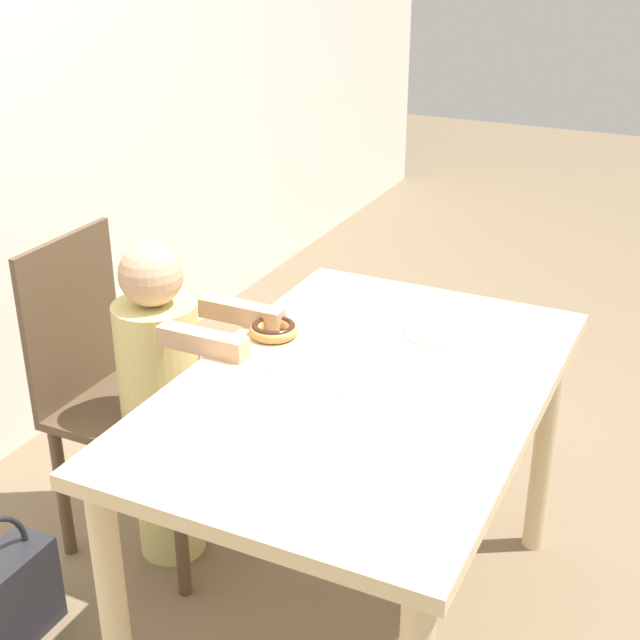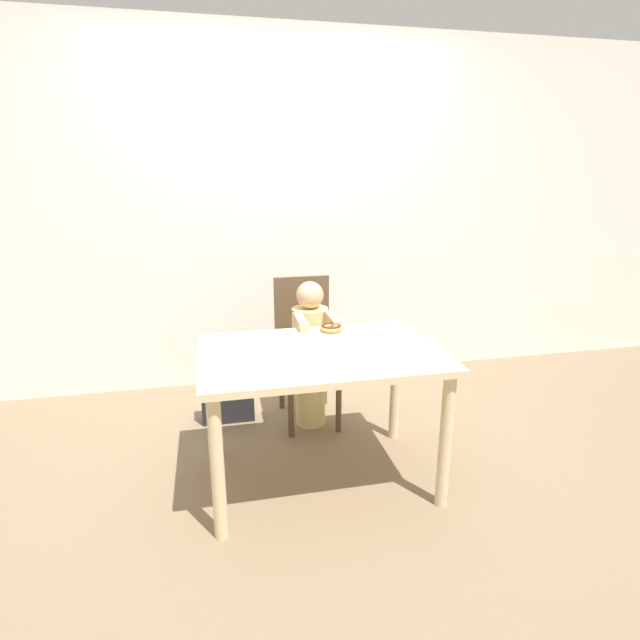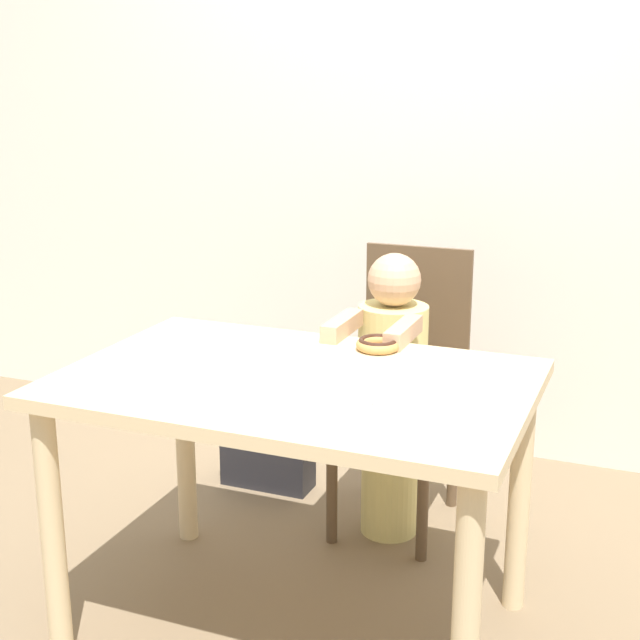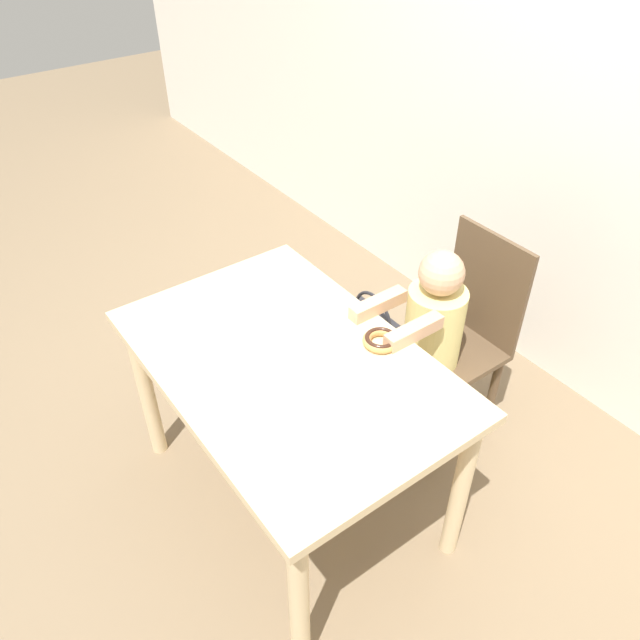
{
  "view_description": "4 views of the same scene",
  "coord_description": "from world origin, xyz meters",
  "px_view_note": "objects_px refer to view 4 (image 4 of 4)",
  "views": [
    {
      "loc": [
        -1.62,
        -0.67,
        1.68
      ],
      "look_at": [
        0.02,
        0.12,
        0.84
      ],
      "focal_mm": 50.0,
      "sensor_mm": 36.0,
      "label": 1
    },
    {
      "loc": [
        -0.5,
        -2.23,
        1.56
      ],
      "look_at": [
        0.02,
        0.12,
        0.84
      ],
      "focal_mm": 28.0,
      "sensor_mm": 36.0,
      "label": 2
    },
    {
      "loc": [
        0.85,
        -1.94,
        1.45
      ],
      "look_at": [
        0.02,
        0.12,
        0.84
      ],
      "focal_mm": 50.0,
      "sensor_mm": 36.0,
      "label": 3
    },
    {
      "loc": [
        1.27,
        -0.8,
        2.08
      ],
      "look_at": [
        0.02,
        0.12,
        0.84
      ],
      "focal_mm": 35.0,
      "sensor_mm": 36.0,
      "label": 4
    }
  ],
  "objects_px": {
    "child_figure": "(429,353)",
    "chair": "(453,343)",
    "handbag": "(372,335)",
    "donut": "(381,340)"
  },
  "relations": [
    {
      "from": "child_figure",
      "to": "chair",
      "type": "bearing_deg",
      "value": 90.0
    },
    {
      "from": "handbag",
      "to": "child_figure",
      "type": "bearing_deg",
      "value": -17.8
    },
    {
      "from": "handbag",
      "to": "chair",
      "type": "bearing_deg",
      "value": -3.37
    },
    {
      "from": "chair",
      "to": "donut",
      "type": "xyz_separation_m",
      "value": [
        0.05,
        -0.45,
        0.28
      ]
    },
    {
      "from": "chair",
      "to": "child_figure",
      "type": "xyz_separation_m",
      "value": [
        0.0,
        -0.13,
        0.02
      ]
    },
    {
      "from": "donut",
      "to": "handbag",
      "type": "bearing_deg",
      "value": 140.06
    },
    {
      "from": "child_figure",
      "to": "handbag",
      "type": "height_order",
      "value": "child_figure"
    },
    {
      "from": "chair",
      "to": "donut",
      "type": "distance_m",
      "value": 0.53
    },
    {
      "from": "chair",
      "to": "donut",
      "type": "height_order",
      "value": "chair"
    },
    {
      "from": "chair",
      "to": "donut",
      "type": "relative_size",
      "value": 7.44
    }
  ]
}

